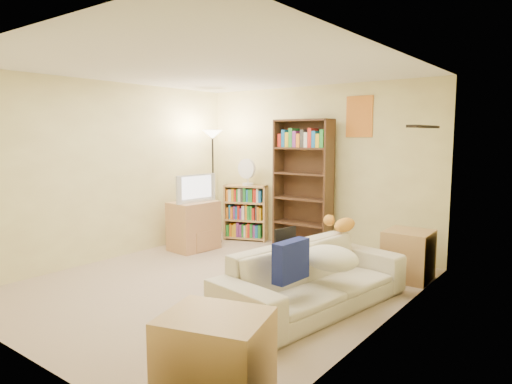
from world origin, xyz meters
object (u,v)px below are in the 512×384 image
Objects in this scene: coffee_table at (284,267)px; short_bookshelf at (246,212)px; tabby_cat at (342,224)px; television at (193,188)px; side_table at (408,255)px; end_cabinet at (215,356)px; mug at (273,255)px; sofa at (314,278)px; tall_bookshelf at (303,182)px; laptop at (294,249)px; desk_fan at (247,171)px; floor_lamp at (213,153)px; tv_stand at (194,226)px.

short_bookshelf is at bearing 148.63° from coffee_table.
tabby_cat reaches higher than coffee_table.
television reaches higher than side_table.
short_bookshelf reaches higher than end_cabinet.
coffee_table is at bearing 100.67° from mug.
sofa is 0.97m from tabby_cat.
side_table is (2.91, -0.48, -0.16)m from short_bookshelf.
tall_bookshelf is 1.95m from side_table.
desk_fan reaches higher than laptop.
television is at bearing 177.57° from tabby_cat.
end_cabinet is at bearing -57.36° from coffee_table.
short_bookshelf is at bearing 82.21° from laptop.
short_bookshelf is at bearing 138.85° from desk_fan.
floor_lamp reaches higher than tabby_cat.
tv_stand is at bearing -170.33° from side_table.
floor_lamp reaches higher than sofa.
laptop is 0.22× the size of tall_bookshelf.
side_table is at bearing -8.71° from desk_fan.
short_bookshelf is at bearing 56.18° from floor_lamp.
television is (-2.56, 0.11, 0.24)m from tabby_cat.
side_table is (0.44, 1.51, -0.01)m from sofa.
tall_bookshelf is (-1.18, 1.04, 0.33)m from tabby_cat.
coffee_table is at bearing -63.09° from short_bookshelf.
mug is 0.24× the size of side_table.
sofa is 5.29× the size of laptop.
tall_bookshelf reaches higher than laptop.
tall_bookshelf is 2.14× the size of short_bookshelf.
coffee_table is 7.53× the size of mug.
tabby_cat is 0.25× the size of tall_bookshelf.
mug is (-0.46, -0.07, 0.18)m from sofa.
coffee_table is 0.35m from mug.
sofa is 1.24× the size of floor_lamp.
floor_lamp is at bearing -144.52° from short_bookshelf.
tv_stand is 0.58m from television.
tabby_cat is at bearing -42.76° from tall_bookshelf.
sofa is at bearing -106.22° from side_table.
tv_stand is (-2.21, 0.60, -0.09)m from laptop.
tall_bookshelf is 1.08× the size of floor_lamp.
television reaches higher than tv_stand.
television is 1.22× the size of side_table.
desk_fan reaches higher than tv_stand.
laptop is at bearing 92.33° from coffee_table.
sofa is 1.82m from end_cabinet.
mug reaches higher than laptop.
coffee_table is 2.16m from end_cabinet.
laptop is 0.71× the size of side_table.
tall_bookshelf is 4.47× the size of desk_fan.
short_bookshelf is 0.70m from desk_fan.
side_table is at bearing -30.12° from short_bookshelf.
mug is 0.32× the size of desk_fan.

